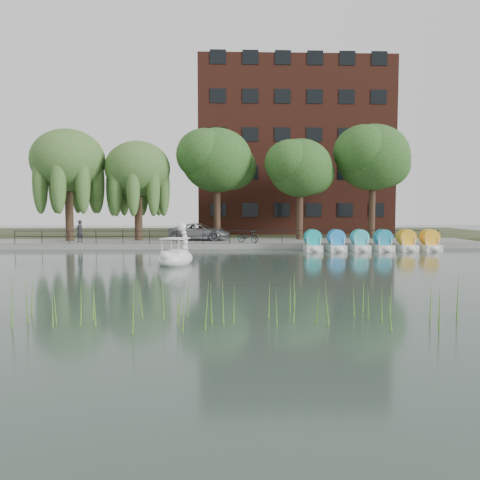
{
  "coord_description": "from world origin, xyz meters",
  "views": [
    {
      "loc": [
        -0.34,
        -21.98,
        3.12
      ],
      "look_at": [
        0.5,
        4.0,
        1.3
      ],
      "focal_mm": 35.0,
      "sensor_mm": 36.0,
      "label": 1
    }
  ],
  "objects_px": {
    "bicycle": "(248,236)",
    "minivan": "(200,231)",
    "swan_boat": "(176,255)",
    "pedestrian": "(80,229)"
  },
  "relations": [
    {
      "from": "bicycle",
      "to": "pedestrian",
      "type": "height_order",
      "value": "pedestrian"
    },
    {
      "from": "pedestrian",
      "to": "swan_boat",
      "type": "relative_size",
      "value": 0.64
    },
    {
      "from": "pedestrian",
      "to": "swan_boat",
      "type": "distance_m",
      "value": 14.36
    },
    {
      "from": "minivan",
      "to": "swan_boat",
      "type": "height_order",
      "value": "swan_boat"
    },
    {
      "from": "minivan",
      "to": "pedestrian",
      "type": "height_order",
      "value": "pedestrian"
    },
    {
      "from": "bicycle",
      "to": "minivan",
      "type": "bearing_deg",
      "value": 84.48
    },
    {
      "from": "minivan",
      "to": "bicycle",
      "type": "distance_m",
      "value": 4.7
    },
    {
      "from": "minivan",
      "to": "bicycle",
      "type": "height_order",
      "value": "minivan"
    },
    {
      "from": "bicycle",
      "to": "swan_boat",
      "type": "relative_size",
      "value": 0.56
    },
    {
      "from": "pedestrian",
      "to": "bicycle",
      "type": "bearing_deg",
      "value": 113.01
    }
  ]
}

